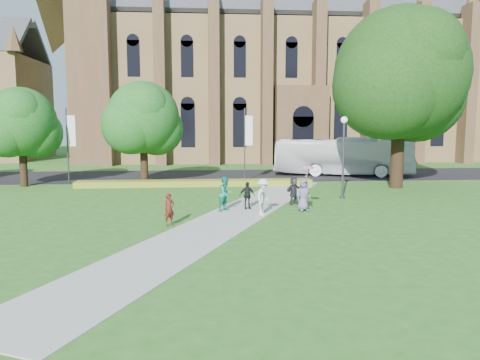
{
  "coord_description": "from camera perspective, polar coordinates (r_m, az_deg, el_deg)",
  "views": [
    {
      "loc": [
        -1.56,
        -22.58,
        4.88
      ],
      "look_at": [
        0.66,
        3.78,
        1.6
      ],
      "focal_mm": 35.0,
      "sensor_mm": 36.0,
      "label": 1
    }
  ],
  "objects": [
    {
      "name": "pedestrian_1",
      "position": [
        25.58,
        -1.76,
        -1.7
      ],
      "size": [
        1.15,
        1.15,
        1.88
      ],
      "primitive_type": "imported",
      "rotation": [
        0.0,
        0.0,
        0.79
      ],
      "color": "#197D67",
      "rests_on": "footpath"
    },
    {
      "name": "large_tree",
      "position": [
        36.76,
        18.99,
        12.13
      ],
      "size": [
        9.6,
        9.6,
        13.2
      ],
      "color": "#332114",
      "rests_on": "ground"
    },
    {
      "name": "parasol",
      "position": [
        25.96,
        8.14,
        0.88
      ],
      "size": [
        0.92,
        0.92,
        0.71
      ],
      "primitive_type": "imported",
      "rotation": [
        0.0,
        0.0,
        0.16
      ],
      "color": "#E09EAE",
      "rests_on": "pedestrian_4"
    },
    {
      "name": "pedestrian_5",
      "position": [
        27.88,
        6.57,
        -1.28
      ],
      "size": [
        1.48,
        1.32,
        1.63
      ],
      "primitive_type": "imported",
      "rotation": [
        0.0,
        0.0,
        0.67
      ],
      "color": "#2B2A32",
      "rests_on": "footpath"
    },
    {
      "name": "banner_pole_0",
      "position": [
        37.98,
        0.75,
        4.82
      ],
      "size": [
        0.7,
        0.1,
        6.0
      ],
      "color": "#38383D",
      "rests_on": "ground"
    },
    {
      "name": "footpath",
      "position": [
        24.12,
        -1.01,
        -4.55
      ],
      "size": [
        15.58,
        28.54,
        0.04
      ],
      "primitive_type": "cube",
      "rotation": [
        0.0,
        0.0,
        -0.44
      ],
      "color": "#B2B2A8",
      "rests_on": "ground"
    },
    {
      "name": "pedestrian_3",
      "position": [
        26.19,
        0.87,
        -1.88
      ],
      "size": [
        0.95,
        0.54,
        1.53
      ],
      "primitive_type": "imported",
      "rotation": [
        0.0,
        0.0,
        0.19
      ],
      "color": "black",
      "rests_on": "footpath"
    },
    {
      "name": "street_tree_0",
      "position": [
        38.97,
        -25.15,
        6.4
      ],
      "size": [
        5.2,
        5.2,
        7.5
      ],
      "color": "#332114",
      "rests_on": "ground"
    },
    {
      "name": "pedestrian_4",
      "position": [
        25.98,
        7.76,
        -1.81
      ],
      "size": [
        0.97,
        0.77,
        1.72
      ],
      "primitive_type": "imported",
      "rotation": [
        0.0,
        0.0,
        0.3
      ],
      "color": "slate",
      "rests_on": "footpath"
    },
    {
      "name": "streetlamp",
      "position": [
        30.5,
        12.51,
        3.92
      ],
      "size": [
        0.44,
        0.44,
        5.24
      ],
      "color": "#38383D",
      "rests_on": "ground"
    },
    {
      "name": "banner_pole_1",
      "position": [
        39.19,
        -20.15,
        4.46
      ],
      "size": [
        0.7,
        0.1,
        6.0
      ],
      "color": "#38383D",
      "rests_on": "ground"
    },
    {
      "name": "tour_coach",
      "position": [
        43.9,
        12.38,
        2.83
      ],
      "size": [
        12.81,
        5.84,
        3.48
      ],
      "primitive_type": "imported",
      "rotation": [
        0.0,
        0.0,
        1.33
      ],
      "color": "silver",
      "rests_on": "road"
    },
    {
      "name": "street_tree_1",
      "position": [
        37.34,
        -11.74,
        7.45
      ],
      "size": [
        5.6,
        5.6,
        8.05
      ],
      "color": "#332114",
      "rests_on": "ground"
    },
    {
      "name": "pedestrian_2",
      "position": [
        24.46,
        2.83,
        -2.07
      ],
      "size": [
        1.2,
        1.42,
        1.91
      ],
      "primitive_type": "imported",
      "rotation": [
        0.0,
        0.0,
        1.1
      ],
      "color": "silver",
      "rests_on": "footpath"
    },
    {
      "name": "cathedral",
      "position": [
        63.88,
        5.83,
        14.32
      ],
      "size": [
        52.6,
        18.25,
        28.0
      ],
      "color": "brown",
      "rests_on": "ground"
    },
    {
      "name": "road",
      "position": [
        42.88,
        -2.7,
        0.54
      ],
      "size": [
        160.0,
        10.0,
        0.02
      ],
      "primitive_type": "cube",
      "color": "black",
      "rests_on": "ground"
    },
    {
      "name": "ground",
      "position": [
        23.15,
        -0.84,
        -5.1
      ],
      "size": [
        160.0,
        160.0,
        0.0
      ],
      "primitive_type": "plane",
      "color": "#2A5B1B",
      "rests_on": "ground"
    },
    {
      "name": "pedestrian_0",
      "position": [
        22.32,
        -8.62,
        -3.54
      ],
      "size": [
        0.66,
        0.62,
        1.53
      ],
      "primitive_type": "imported",
      "rotation": [
        0.0,
        0.0,
        0.63
      ],
      "color": "#541B13",
      "rests_on": "footpath"
    },
    {
      "name": "flower_hedge",
      "position": [
        36.08,
        -5.47,
        -0.38
      ],
      "size": [
        18.0,
        1.4,
        0.45
      ],
      "primitive_type": "cube",
      "color": "#B39A23",
      "rests_on": "ground"
    }
  ]
}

